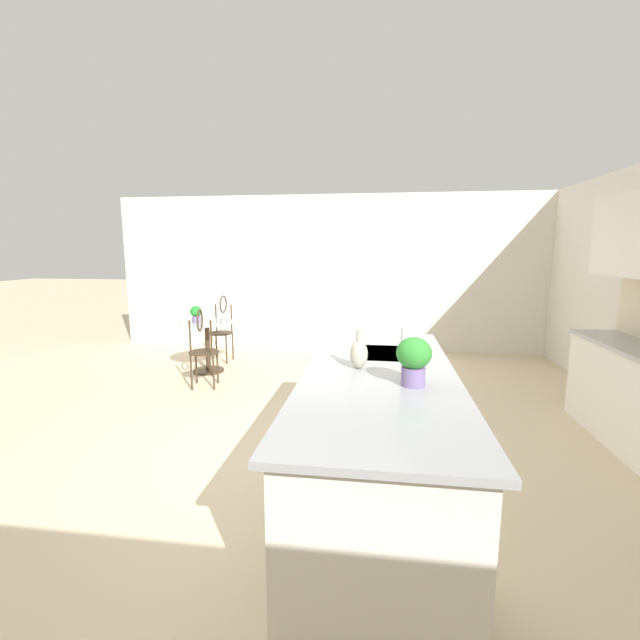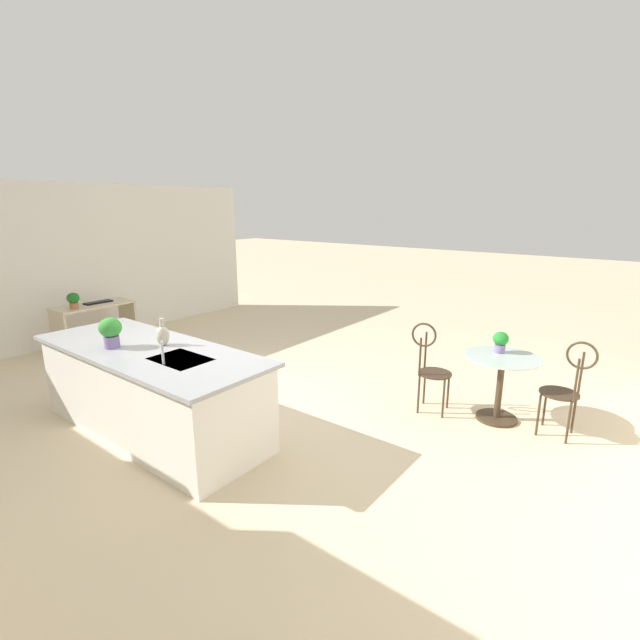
% 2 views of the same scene
% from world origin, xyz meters
% --- Properties ---
extents(ground_plane, '(40.00, 40.00, 0.00)m').
position_xyz_m(ground_plane, '(0.00, 0.00, 0.00)').
color(ground_plane, beige).
extents(wall_right, '(0.12, 7.80, 2.70)m').
position_xyz_m(wall_right, '(4.26, 0.00, 1.35)').
color(wall_right, silver).
rests_on(wall_right, ground).
extents(kitchen_island, '(2.80, 1.06, 0.92)m').
position_xyz_m(kitchen_island, '(0.30, 0.85, 0.46)').
color(kitchen_island, white).
rests_on(kitchen_island, ground).
extents(bistro_table, '(0.80, 0.80, 0.74)m').
position_xyz_m(bistro_table, '(-2.51, -1.63, 0.45)').
color(bistro_table, '#3D2D1E').
rests_on(bistro_table, ground).
extents(chair_near_window, '(0.51, 0.45, 1.04)m').
position_xyz_m(chair_near_window, '(-1.79, -1.39, 0.57)').
color(chair_near_window, '#3D2D1E').
rests_on(chair_near_window, ground).
extents(chair_by_island, '(0.49, 0.39, 1.04)m').
position_xyz_m(chair_by_island, '(-3.14, -1.65, 0.57)').
color(chair_by_island, '#3D2D1E').
rests_on(chair_by_island, ground).
extents(sink_faucet, '(0.02, 0.02, 0.22)m').
position_xyz_m(sink_faucet, '(-0.25, 1.03, 1.03)').
color(sink_faucet, '#B2B5BA').
rests_on(sink_faucet, kitchen_island).
extents(writing_desk, '(0.60, 1.20, 0.74)m').
position_xyz_m(writing_desk, '(3.65, -0.23, 0.51)').
color(writing_desk, beige).
rests_on(writing_desk, ground).
extents(keyboard, '(0.16, 0.44, 0.03)m').
position_xyz_m(keyboard, '(3.67, -0.33, 0.75)').
color(keyboard, black).
rests_on(keyboard, writing_desk).
extents(potted_plant_on_table, '(0.17, 0.17, 0.24)m').
position_xyz_m(potted_plant_on_table, '(-2.43, -1.75, 0.88)').
color(potted_plant_on_table, '#7A669E').
rests_on(potted_plant_on_table, bistro_table).
extents(potted_plant_counter_near, '(0.22, 0.22, 0.31)m').
position_xyz_m(potted_plant_counter_near, '(0.60, 1.06, 1.10)').
color(potted_plant_counter_near, '#7A669E').
rests_on(potted_plant_counter_near, kitchen_island).
extents(potted_plant_on_desk, '(0.18, 0.18, 0.26)m').
position_xyz_m(potted_plant_on_desk, '(3.53, 0.12, 0.89)').
color(potted_plant_on_desk, '#9E603D').
rests_on(potted_plant_on_desk, writing_desk).
extents(vase_on_counter, '(0.13, 0.13, 0.29)m').
position_xyz_m(vase_on_counter, '(0.25, 0.70, 1.03)').
color(vase_on_counter, '#BCB29E').
rests_on(vase_on_counter, kitchen_island).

